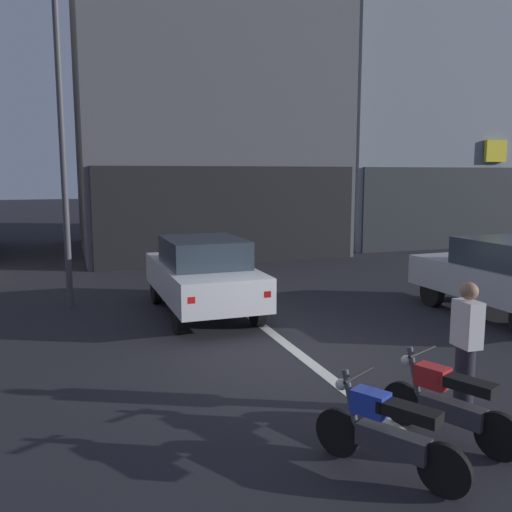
{
  "coord_description": "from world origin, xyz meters",
  "views": [
    {
      "loc": [
        -3.54,
        -7.87,
        2.98
      ],
      "look_at": [
        -0.13,
        2.0,
        1.4
      ],
      "focal_mm": 38.57,
      "sensor_mm": 36.0,
      "label": 1
    }
  ],
  "objects": [
    {
      "name": "car_red_down_street",
      "position": [
        1.29,
        12.82,
        0.89
      ],
      "size": [
        1.88,
        4.15,
        1.64
      ],
      "color": "black",
      "rests_on": "ground"
    },
    {
      "name": "motorcycle_red_row_left_mid",
      "position": [
        0.37,
        -3.08,
        0.46
      ],
      "size": [
        0.77,
        1.55,
        0.98
      ],
      "color": "black",
      "rests_on": "ground"
    },
    {
      "name": "building_far_right",
      "position": [
        11.52,
        13.72,
        7.45
      ],
      "size": [
        9.65,
        7.26,
        14.93
      ],
      "color": "gray",
      "rests_on": "ground"
    },
    {
      "name": "car_silver_parked_kerbside",
      "position": [
        4.98,
        0.97,
        0.89
      ],
      "size": [
        1.9,
        4.16,
        1.64
      ],
      "color": "black",
      "rests_on": "ground"
    },
    {
      "name": "street_lamp",
      "position": [
        -3.56,
        4.93,
        4.34
      ],
      "size": [
        0.36,
        0.36,
        7.18
      ],
      "color": "#47474C",
      "rests_on": "ground"
    },
    {
      "name": "ground_plane",
      "position": [
        0.0,
        0.0,
        0.0
      ],
      "size": [
        120.0,
        120.0,
        0.0
      ],
      "primitive_type": "plane",
      "color": "#232328"
    },
    {
      "name": "person_by_motorcycles",
      "position": [
        1.04,
        -2.55,
        0.86
      ],
      "size": [
        0.24,
        0.37,
        1.67
      ],
      "color": "#23232D",
      "rests_on": "ground"
    },
    {
      "name": "building_mid_block",
      "position": [
        1.56,
        13.72,
        6.45
      ],
      "size": [
        9.15,
        8.7,
        12.92
      ],
      "color": "#56565B",
      "rests_on": "ground"
    },
    {
      "name": "motorcycle_blue_row_leftmost",
      "position": [
        -0.65,
        -3.47,
        0.46
      ],
      "size": [
        0.91,
        1.48,
        0.98
      ],
      "color": "black",
      "rests_on": "ground"
    },
    {
      "name": "lane_centre_line",
      "position": [
        0.0,
        6.0,
        0.0
      ],
      "size": [
        0.2,
        18.0,
        0.01
      ],
      "primitive_type": "cube",
      "color": "silver",
      "rests_on": "ground"
    },
    {
      "name": "car_white_crossing_near",
      "position": [
        -0.89,
        3.27,
        0.89
      ],
      "size": [
        1.79,
        4.11,
        1.64
      ],
      "color": "black",
      "rests_on": "ground"
    }
  ]
}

